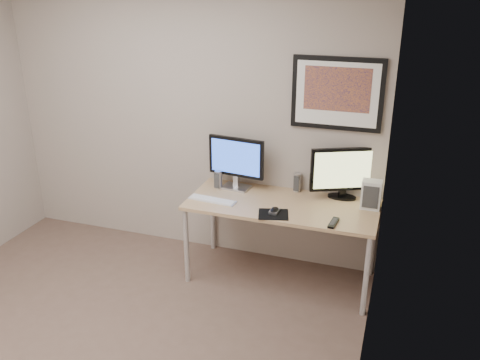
{
  "coord_description": "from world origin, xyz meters",
  "views": [
    {
      "loc": [
        1.9,
        -2.46,
        2.51
      ],
      "look_at": [
        0.71,
        1.1,
        1.0
      ],
      "focal_mm": 38.0,
      "sensor_mm": 36.0,
      "label": 1
    }
  ],
  "objects": [
    {
      "name": "speaker_right",
      "position": [
        1.06,
        1.65,
        0.81
      ],
      "size": [
        0.07,
        0.07,
        0.16
      ],
      "primitive_type": "cylinder",
      "rotation": [
        0.0,
        0.0,
        -0.04
      ],
      "color": "#A8A8AC",
      "rests_on": "desk"
    },
    {
      "name": "fan_unit",
      "position": [
        1.71,
        1.49,
        0.85
      ],
      "size": [
        0.16,
        0.12,
        0.24
      ],
      "primitive_type": "cube",
      "rotation": [
        0.0,
        0.0,
        0.0
      ],
      "color": "silver",
      "rests_on": "desk"
    },
    {
      "name": "keyboard",
      "position": [
        0.42,
        1.21,
        0.74
      ],
      "size": [
        0.43,
        0.15,
        0.01
      ],
      "primitive_type": "cube",
      "rotation": [
        0.0,
        0.0,
        -0.1
      ],
      "color": "silver",
      "rests_on": "desk"
    },
    {
      "name": "room",
      "position": [
        0.0,
        0.45,
        1.64
      ],
      "size": [
        3.6,
        3.6,
        3.6
      ],
      "color": "white",
      "rests_on": "ground"
    },
    {
      "name": "monitor_tv",
      "position": [
        1.46,
        1.62,
        0.97
      ],
      "size": [
        0.54,
        0.27,
        0.45
      ],
      "rotation": [
        0.0,
        0.0,
        0.43
      ],
      "color": "black",
      "rests_on": "desk"
    },
    {
      "name": "framed_art",
      "position": [
        1.35,
        1.68,
        1.62
      ],
      "size": [
        0.75,
        0.04,
        0.6
      ],
      "color": "black",
      "rests_on": "room"
    },
    {
      "name": "remote",
      "position": [
        1.47,
        1.1,
        0.74
      ],
      "size": [
        0.07,
        0.19,
        0.02
      ],
      "primitive_type": "cube",
      "rotation": [
        0.0,
        0.0,
        -0.1
      ],
      "color": "black",
      "rests_on": "desk"
    },
    {
      "name": "monitor_large",
      "position": [
        0.52,
        1.54,
        0.99
      ],
      "size": [
        0.52,
        0.2,
        0.48
      ],
      "rotation": [
        0.0,
        0.0,
        -0.12
      ],
      "color": "#A8A8AC",
      "rests_on": "desk"
    },
    {
      "name": "mouse",
      "position": [
        0.98,
        1.15,
        0.75
      ],
      "size": [
        0.07,
        0.11,
        0.04
      ],
      "primitive_type": "ellipsoid",
      "rotation": [
        0.0,
        0.0,
        -0.04
      ],
      "color": "black",
      "rests_on": "mousepad"
    },
    {
      "name": "mousepad",
      "position": [
        0.99,
        1.12,
        0.73
      ],
      "size": [
        0.29,
        0.27,
        0.0
      ],
      "primitive_type": "cube",
      "rotation": [
        0.0,
        0.0,
        0.26
      ],
      "color": "black",
      "rests_on": "desk"
    },
    {
      "name": "floor",
      "position": [
        0.0,
        0.0,
        0.0
      ],
      "size": [
        3.6,
        3.6,
        0.0
      ],
      "primitive_type": "plane",
      "color": "brown",
      "rests_on": "ground"
    },
    {
      "name": "desk",
      "position": [
        1.0,
        1.35,
        0.66
      ],
      "size": [
        1.6,
        0.7,
        0.73
      ],
      "color": "olive",
      "rests_on": "floor"
    },
    {
      "name": "speaker_left",
      "position": [
        0.37,
        1.49,
        0.81
      ],
      "size": [
        0.07,
        0.07,
        0.17
      ],
      "primitive_type": "cylinder",
      "rotation": [
        0.0,
        0.0,
        -0.1
      ],
      "color": "#A8A8AC",
      "rests_on": "desk"
    }
  ]
}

